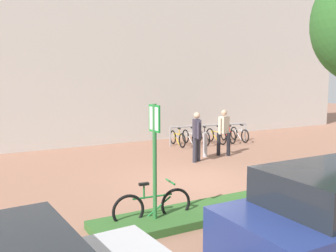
% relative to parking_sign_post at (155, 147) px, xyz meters
% --- Properties ---
extents(ground_plane, '(60.00, 60.00, 0.00)m').
position_rel_parking_sign_post_xyz_m(ground_plane, '(2.49, 2.31, -1.58)').
color(ground_plane, '#936651').
extents(building_facade, '(28.00, 1.20, 10.00)m').
position_rel_parking_sign_post_xyz_m(building_facade, '(2.49, 9.67, 3.42)').
color(building_facade, silver).
rests_on(building_facade, ground).
extents(planter_strip, '(7.00, 1.10, 0.16)m').
position_rel_parking_sign_post_xyz_m(planter_strip, '(2.24, 0.00, -1.50)').
color(planter_strip, '#336028').
rests_on(planter_strip, ground).
extents(parking_sign_post, '(0.08, 0.36, 2.42)m').
position_rel_parking_sign_post_xyz_m(parking_sign_post, '(0.00, 0.00, 0.00)').
color(parking_sign_post, '#2D7238').
rests_on(parking_sign_post, ground).
extents(bike_at_sign, '(1.68, 0.42, 0.86)m').
position_rel_parking_sign_post_xyz_m(bike_at_sign, '(0.04, 0.17, -1.23)').
color(bike_at_sign, black).
rests_on(bike_at_sign, ground).
extents(bike_rack_cluster, '(3.73, 1.89, 0.83)m').
position_rel_parking_sign_post_xyz_m(bike_rack_cluster, '(6.32, 7.10, -1.24)').
color(bike_rack_cluster, '#99999E').
rests_on(bike_rack_cluster, ground).
extents(bollard_steel, '(0.16, 0.16, 0.90)m').
position_rel_parking_sign_post_xyz_m(bollard_steel, '(4.56, 4.89, -1.13)').
color(bollard_steel, '#ADADB2').
rests_on(bollard_steel, ground).
extents(person_shirt_white, '(0.58, 0.38, 1.72)m').
position_rel_parking_sign_post_xyz_m(person_shirt_white, '(5.29, 4.74, -0.60)').
color(person_shirt_white, black).
rests_on(person_shirt_white, ground).
extents(person_suited_navy, '(0.38, 0.57, 1.72)m').
position_rel_parking_sign_post_xyz_m(person_suited_navy, '(3.85, 4.37, -0.60)').
color(person_suited_navy, '#2D2D38').
rests_on(person_suited_navy, ground).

